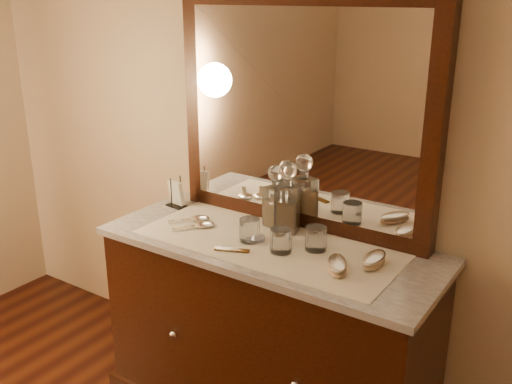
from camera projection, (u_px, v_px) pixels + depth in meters
dresser_cabinet at (269, 334)px, 2.53m from camera, size 1.40×0.55×0.82m
knob_left at (173, 335)px, 2.45m from camera, size 0.04×0.04×0.04m
marble_top at (269, 246)px, 2.39m from camera, size 1.44×0.59×0.03m
mirror_frame at (302, 113)px, 2.42m from camera, size 1.20×0.08×1.00m
mirror_glass at (298, 115)px, 2.39m from camera, size 1.06×0.01×0.86m
lace_runner at (267, 244)px, 2.37m from camera, size 1.10×0.45×0.00m
pin_dish at (256, 238)px, 2.40m from camera, size 0.10×0.10×0.01m
comb at (232, 250)px, 2.30m from camera, size 0.14×0.08×0.01m
napkin_rack at (176, 195)px, 2.77m from camera, size 0.11×0.07×0.15m
decanter_left at (276, 203)px, 2.51m from camera, size 0.10×0.10×0.28m
decanter_right at (287, 205)px, 2.45m from camera, size 0.12×0.12×0.31m
brush_near at (337, 265)px, 2.13m from camera, size 0.14×0.17×0.04m
brush_far at (374, 260)px, 2.17m from camera, size 0.08×0.16×0.04m
hand_mirror_outer at (196, 219)px, 2.60m from camera, size 0.15×0.17×0.02m
hand_mirror_inner at (200, 225)px, 2.53m from camera, size 0.14×0.18×0.02m
tumblers at (282, 236)px, 2.32m from camera, size 0.35×0.18×0.10m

